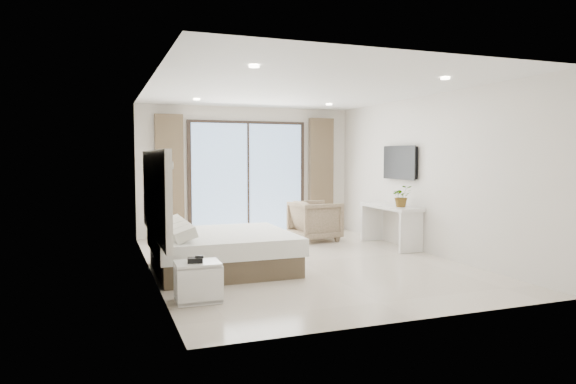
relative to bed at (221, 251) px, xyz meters
name	(u,v)px	position (x,y,z in m)	size (l,w,h in m)	color
ground	(301,262)	(1.33, 0.15, -0.29)	(6.20, 6.20, 0.00)	beige
room_shell	(274,161)	(1.13, 0.90, 1.29)	(4.62, 6.22, 2.72)	silver
bed	(221,251)	(0.00, 0.00, 0.00)	(1.96, 1.87, 0.69)	brown
nightstand	(198,282)	(-0.62, -1.51, -0.06)	(0.51, 0.43, 0.46)	white
phone	(195,260)	(-0.65, -1.54, 0.20)	(0.17, 0.13, 0.06)	black
console_desk	(390,217)	(3.37, 0.85, 0.27)	(0.47, 1.51, 0.77)	white
plant	(402,199)	(3.37, 0.48, 0.63)	(0.34, 0.38, 0.30)	#33662D
armchair	(315,219)	(2.34, 1.95, 0.14)	(0.84, 0.79, 0.87)	#9B7E65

